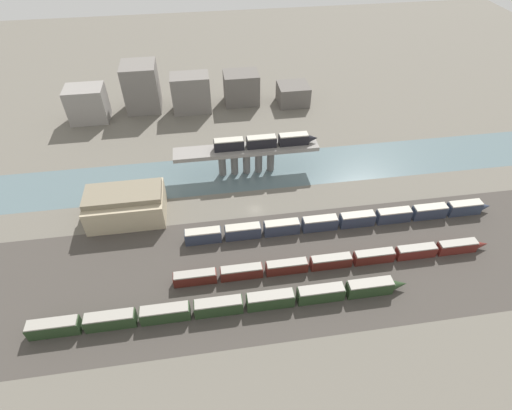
{
  "coord_description": "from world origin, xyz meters",
  "views": [
    {
      "loc": [
        -13.07,
        -89.81,
        84.67
      ],
      "look_at": [
        0.0,
        -2.16,
        4.0
      ],
      "focal_mm": 28.0,
      "sensor_mm": 36.0,
      "label": 1
    }
  ],
  "objects_px": {
    "train_on_bridge": "(265,141)",
    "train_yard_far": "(342,221)",
    "train_yard_near": "(224,306)",
    "train_yard_mid": "(336,261)",
    "warehouse_building": "(126,205)"
  },
  "relations": [
    {
      "from": "train_on_bridge",
      "to": "train_yard_far",
      "type": "relative_size",
      "value": 0.37
    },
    {
      "from": "train_on_bridge",
      "to": "train_yard_near",
      "type": "xyz_separation_m",
      "value": [
        -18.96,
        -54.31,
        -9.76
      ]
    },
    {
      "from": "train_yard_near",
      "to": "train_yard_mid",
      "type": "xyz_separation_m",
      "value": [
        30.75,
        9.72,
        -0.29
      ]
    },
    {
      "from": "train_yard_near",
      "to": "warehouse_building",
      "type": "height_order",
      "value": "warehouse_building"
    },
    {
      "from": "train_on_bridge",
      "to": "train_yard_mid",
      "type": "bearing_deg",
      "value": -75.18
    },
    {
      "from": "train_on_bridge",
      "to": "train_yard_mid",
      "type": "xyz_separation_m",
      "value": [
        11.79,
        -44.59,
        -10.06
      ]
    },
    {
      "from": "train_on_bridge",
      "to": "warehouse_building",
      "type": "bearing_deg",
      "value": -159.66
    },
    {
      "from": "train_yard_mid",
      "to": "warehouse_building",
      "type": "height_order",
      "value": "warehouse_building"
    },
    {
      "from": "train_yard_near",
      "to": "train_yard_far",
      "type": "height_order",
      "value": "train_yard_far"
    },
    {
      "from": "warehouse_building",
      "to": "train_yard_near",
      "type": "bearing_deg",
      "value": -55.48
    },
    {
      "from": "warehouse_building",
      "to": "train_on_bridge",
      "type": "bearing_deg",
      "value": 20.34
    },
    {
      "from": "train_on_bridge",
      "to": "train_yard_far",
      "type": "xyz_separation_m",
      "value": [
        18.13,
        -30.39,
        -9.75
      ]
    },
    {
      "from": "train_on_bridge",
      "to": "train_yard_mid",
      "type": "relative_size",
      "value": 0.4
    },
    {
      "from": "warehouse_building",
      "to": "train_yard_mid",
      "type": "bearing_deg",
      "value": -26.25
    },
    {
      "from": "train_yard_near",
      "to": "warehouse_building",
      "type": "relative_size",
      "value": 4.05
    }
  ]
}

